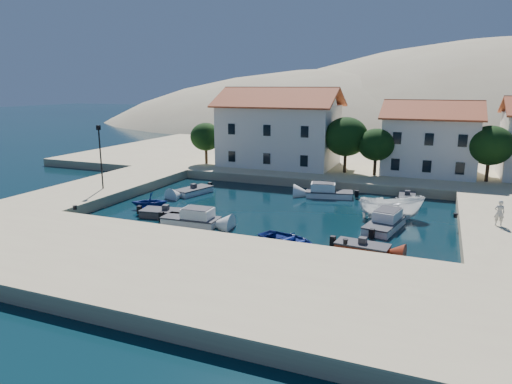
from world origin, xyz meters
TOP-DOWN VIEW (x-y plane):
  - ground at (0.00, 0.00)m, footprint 400.00×400.00m
  - quay_south at (0.00, -6.00)m, footprint 52.00×12.00m
  - quay_west at (-19.00, 10.00)m, footprint 8.00×20.00m
  - quay_north at (2.00, 38.00)m, footprint 80.00×36.00m
  - hills at (20.64, 123.62)m, footprint 254.00×176.00m
  - building_left at (-6.00, 28.00)m, footprint 14.70×9.45m
  - building_mid at (12.00, 29.00)m, footprint 10.50×8.40m
  - trees at (4.51, 25.46)m, footprint 37.30×5.30m
  - lamppost at (-17.50, 8.00)m, footprint 0.35×0.25m
  - bollards at (2.80, 3.87)m, footprint 29.36×9.56m
  - motorboat_grey_sw at (-8.10, 4.70)m, footprint 4.45×2.46m
  - cabin_cruiser_south at (-5.02, 3.55)m, footprint 4.68×2.16m
  - rowboat_south at (3.85, 1.71)m, footprint 5.74×4.99m
  - motorboat_red_se at (8.86, 2.38)m, footprint 3.70×1.97m
  - cabin_cruiser_east at (9.62, 8.15)m, footprint 2.94×5.30m
  - boat_east at (9.77, 11.44)m, footprint 5.82×3.70m
  - motorboat_white_ne at (10.61, 18.13)m, footprint 1.75×3.39m
  - rowboat_west at (-10.92, 6.38)m, footprint 4.05×3.86m
  - motorboat_white_west at (-10.13, 13.05)m, footprint 2.89×4.46m
  - cabin_cruiser_north at (3.22, 16.91)m, footprint 4.92×2.85m
  - pedestrian at (17.54, 8.96)m, footprint 0.70×0.46m

SIDE VIEW (x-z plane):
  - hills at x=20.64m, z-range -72.90..26.10m
  - ground at x=0.00m, z-range 0.00..0.00m
  - rowboat_south at x=3.85m, z-range -0.50..0.50m
  - boat_east at x=9.77m, z-range -1.05..1.05m
  - rowboat_west at x=-10.92m, z-range -0.83..0.83m
  - motorboat_grey_sw at x=-8.10m, z-range -0.33..0.92m
  - motorboat_white_west at x=-10.13m, z-range -0.33..0.92m
  - motorboat_red_se at x=8.86m, z-range -0.33..0.92m
  - motorboat_white_ne at x=10.61m, z-range -0.33..0.92m
  - cabin_cruiser_east at x=9.62m, z-range -0.32..1.28m
  - cabin_cruiser_north at x=3.22m, z-range -0.32..1.28m
  - cabin_cruiser_south at x=-5.02m, z-range -0.32..1.28m
  - quay_south at x=0.00m, z-range 0.00..1.00m
  - quay_west at x=-19.00m, z-range 0.00..1.00m
  - quay_north at x=2.00m, z-range 0.00..1.00m
  - bollards at x=2.80m, z-range 1.00..1.30m
  - pedestrian at x=17.54m, z-range 1.00..2.90m
  - lamppost at x=-17.50m, z-range 1.64..7.87m
  - trees at x=4.51m, z-range 1.61..8.06m
  - building_mid at x=12.00m, z-range 1.07..9.37m
  - building_left at x=-6.00m, z-range 1.09..10.79m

